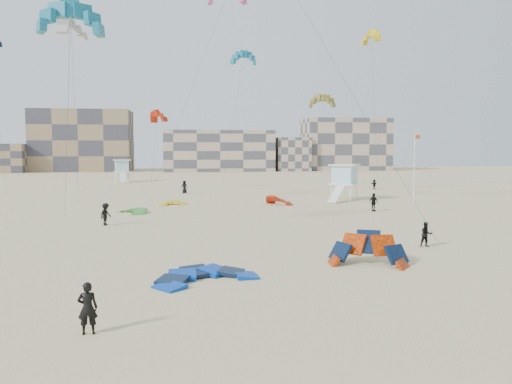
{
  "coord_description": "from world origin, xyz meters",
  "views": [
    {
      "loc": [
        0.93,
        -20.46,
        6.16
      ],
      "look_at": [
        4.52,
        6.0,
        3.94
      ],
      "focal_mm": 35.0,
      "sensor_mm": 36.0,
      "label": 1
    }
  ],
  "objects": [
    {
      "name": "ground",
      "position": [
        0.0,
        0.0,
        0.0
      ],
      "size": [
        320.0,
        320.0,
        0.0
      ],
      "primitive_type": "plane",
      "color": "#C4B683",
      "rests_on": "ground"
    },
    {
      "name": "kite_ground_blue",
      "position": [
        1.66,
        2.99,
        0.0
      ],
      "size": [
        6.12,
        6.25,
        1.29
      ],
      "primitive_type": null,
      "rotation": [
        0.12,
        0.0,
        0.41
      ],
      "color": "#0032C9",
      "rests_on": "ground"
    },
    {
      "name": "kite_ground_orange",
      "position": [
        10.44,
        4.88,
        0.0
      ],
      "size": [
        5.62,
        5.52,
        4.22
      ],
      "primitive_type": null,
      "rotation": [
        0.99,
        0.0,
        -0.38
      ],
      "color": "#FF3F02",
      "rests_on": "ground"
    },
    {
      "name": "kite_ground_green",
      "position": [
        -4.62,
        29.68,
        0.0
      ],
      "size": [
        5.03,
        4.98,
        1.53
      ],
      "primitive_type": null,
      "rotation": [
        0.21,
        0.0,
        -0.93
      ],
      "color": "green",
      "rests_on": "ground"
    },
    {
      "name": "kite_ground_red_far",
      "position": [
        11.06,
        35.29,
        0.0
      ],
      "size": [
        4.89,
        4.84,
        3.18
      ],
      "primitive_type": null,
      "rotation": [
        0.59,
        0.0,
        2.16
      ],
      "color": "#AF1004",
      "rests_on": "ground"
    },
    {
      "name": "kite_ground_yellow",
      "position": [
        -0.75,
        36.34,
        0.0
      ],
      "size": [
        3.7,
        3.86,
        1.55
      ],
      "primitive_type": null,
      "rotation": [
        0.24,
        0.0,
        0.19
      ],
      "color": "#C59A0B",
      "rests_on": "ground"
    },
    {
      "name": "kitesurfer_main",
      "position": [
        -2.47,
        -3.53,
        0.9
      ],
      "size": [
        0.68,
        0.47,
        1.79
      ],
      "primitive_type": "imported",
      "rotation": [
        0.0,
        0.0,
        3.2
      ],
      "color": "black",
      "rests_on": "ground"
    },
    {
      "name": "kitesurfer_b",
      "position": [
        15.97,
        9.3,
        0.8
      ],
      "size": [
        0.83,
        0.67,
        1.6
      ],
      "primitive_type": "imported",
      "rotation": [
        0.0,
        0.0,
        -0.09
      ],
      "color": "black",
      "rests_on": "ground"
    },
    {
      "name": "kitesurfer_c",
      "position": [
        -5.87,
        21.61,
        0.92
      ],
      "size": [
        1.18,
        1.37,
        1.84
      ],
      "primitive_type": "imported",
      "rotation": [
        0.0,
        0.0,
        1.06
      ],
      "color": "black",
      "rests_on": "ground"
    },
    {
      "name": "kitesurfer_d",
      "position": [
        19.53,
        27.7,
        0.93
      ],
      "size": [
        0.91,
        1.17,
        1.85
      ],
      "primitive_type": "imported",
      "rotation": [
        0.0,
        0.0,
        2.07
      ],
      "color": "black",
      "rests_on": "ground"
    },
    {
      "name": "kitesurfer_e",
      "position": [
        0.34,
        51.84,
        0.92
      ],
      "size": [
        1.04,
        0.83,
        1.84
      ],
      "primitive_type": "imported",
      "rotation": [
        0.0,
        0.0,
        -0.31
      ],
      "color": "black",
      "rests_on": "ground"
    },
    {
      "name": "kitesurfer_f",
      "position": [
        30.26,
        55.47,
        0.79
      ],
      "size": [
        0.8,
        1.54,
        1.59
      ],
      "primitive_type": "imported",
      "rotation": [
        0.0,
        0.0,
        -1.33
      ],
      "color": "black",
      "rests_on": "ground"
    },
    {
      "name": "kite_fly_teal_a",
      "position": [
        -6.7,
        14.69,
        14.69
      ],
      "size": [
        4.64,
        7.32,
        14.96
      ],
      "rotation": [
        0.0,
        0.0,
        0.15
      ],
      "color": "teal",
      "rests_on": "ground"
    },
    {
      "name": "kite_fly_grey",
      "position": [
        -11.05,
        35.02,
        18.82
      ],
      "size": [
        5.3,
        7.89,
        19.42
      ],
      "rotation": [
        0.0,
        0.0,
        1.18
      ],
      "color": "silver",
      "rests_on": "ground"
    },
    {
      "name": "kite_fly_olive",
      "position": [
        16.94,
        38.52,
        11.93
      ],
      "size": [
        6.2,
        8.97,
        12.09
      ],
      "rotation": [
        0.0,
        0.0,
        -0.39
      ],
      "color": "brown",
      "rests_on": "ground"
    },
    {
      "name": "kite_fly_yellow",
      "position": [
        27.17,
        49.79,
        22.28
      ],
      "size": [
        5.51,
        6.98,
        22.47
      ],
      "rotation": [
        0.0,
        0.0,
        -1.29
      ],
      "color": "#C59A0B",
      "rests_on": "ground"
    },
    {
      "name": "kite_fly_teal_b",
      "position": [
        9.78,
        58.89,
        20.5
      ],
      "size": [
        6.09,
        8.22,
        20.7
      ],
      "rotation": [
        0.0,
        0.0,
        0.09
      ],
      "color": "teal",
      "rests_on": "ground"
    },
    {
      "name": "kite_fly_red",
      "position": [
        -3.56,
        57.75,
        11.22
      ],
      "size": [
        5.08,
        5.03,
        11.78
      ],
      "rotation": [
        0.0,
        0.0,
        2.15
      ],
      "color": "#AF1004",
      "rests_on": "ground"
    },
    {
      "name": "lifeguard_tower_near",
      "position": [
        20.05,
        38.98,
        2.21
      ],
      "size": [
        4.41,
        6.71,
        4.46
      ],
      "rotation": [
        0.0,
        0.0,
        -0.64
      ],
      "color": "white",
      "rests_on": "ground"
    },
    {
      "name": "lifeguard_tower_far",
      "position": [
        -11.96,
        79.69,
        2.18
      ],
      "size": [
        3.65,
        6.31,
        4.39
      ],
      "rotation": [
        0.0,
        0.0,
        0.2
      ],
      "color": "white",
      "rests_on": "ground"
    },
    {
      "name": "flagpole",
      "position": [
        26.56,
        33.6,
        4.31
      ],
      "size": [
        0.67,
        0.1,
        8.23
      ],
      "color": "white",
      "rests_on": "ground"
    },
    {
      "name": "condo_west_b",
      "position": [
        -30.0,
        134.0,
        9.0
      ],
      "size": [
        28.0,
        14.0,
        18.0
      ],
      "primitive_type": "cube",
      "color": "#876F51",
      "rests_on": "ground"
    },
    {
      "name": "condo_mid",
      "position": [
        10.0,
        130.0,
        6.0
      ],
      "size": [
        32.0,
        16.0,
        12.0
      ],
      "primitive_type": "cube",
      "color": "tan",
      "rests_on": "ground"
    },
    {
      "name": "condo_east",
      "position": [
        50.0,
        132.0,
        8.0
      ],
      "size": [
        26.0,
        14.0,
        16.0
      ],
      "primitive_type": "cube",
      "color": "tan",
      "rests_on": "ground"
    },
    {
      "name": "condo_fill_left",
      "position": [
        -50.0,
        128.0,
        4.0
      ],
      "size": [
        12.0,
        10.0,
        8.0
      ],
      "primitive_type": "cube",
      "color": "#876F51",
      "rests_on": "ground"
    },
    {
      "name": "condo_fill_right",
      "position": [
        32.0,
        128.0,
        5.0
      ],
      "size": [
        10.0,
        10.0,
        10.0
      ],
      "primitive_type": "cube",
      "color": "tan",
      "rests_on": "ground"
    }
  ]
}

